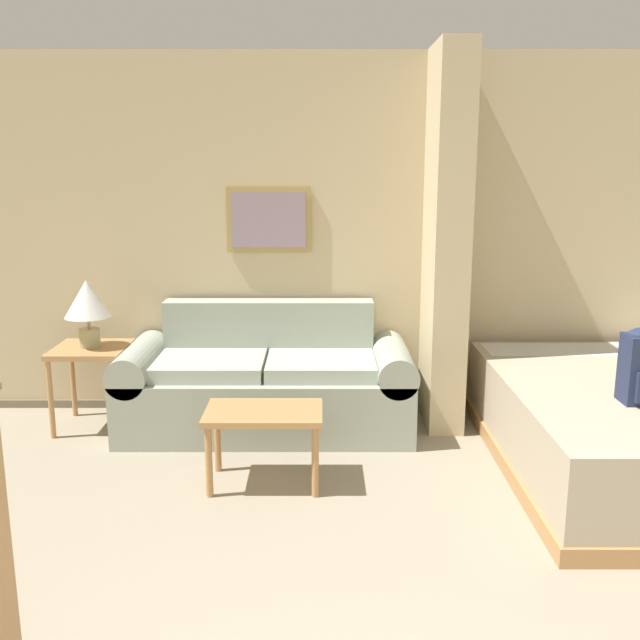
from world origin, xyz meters
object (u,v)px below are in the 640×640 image
object	(u,v)px
table_lamp	(86,302)
bed	(638,426)
couch	(265,384)
coffee_table	(262,421)

from	to	relation	value
table_lamp	bed	xyz separation A→B (m)	(3.53, -0.72, -0.62)
couch	bed	xyz separation A→B (m)	(2.31, -0.70, -0.05)
coffee_table	bed	bearing A→B (deg)	5.17
couch	bed	world-z (taller)	couch
coffee_table	bed	distance (m)	2.27
bed	table_lamp	bearing A→B (deg)	168.49
table_lamp	couch	bearing A→B (deg)	-0.69
table_lamp	bed	world-z (taller)	table_lamp
couch	table_lamp	bearing A→B (deg)	179.31
couch	bed	size ratio (longest dim) A/B	0.92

